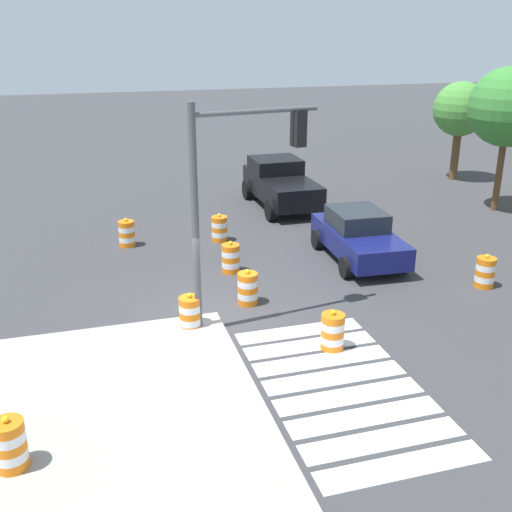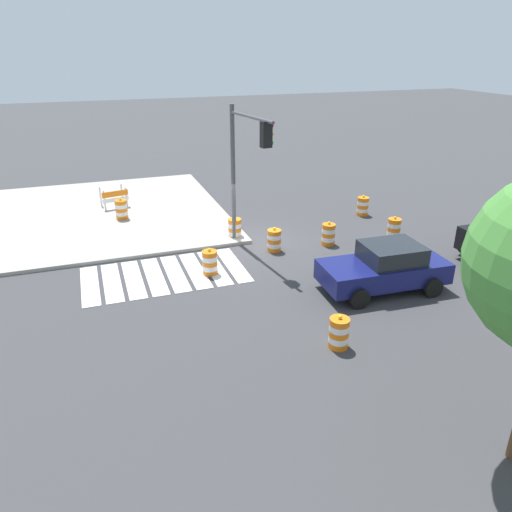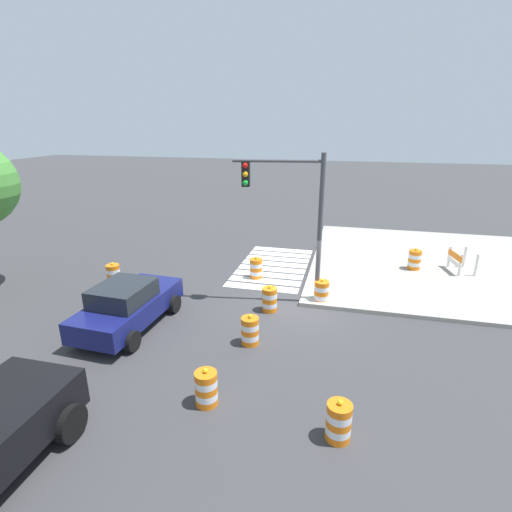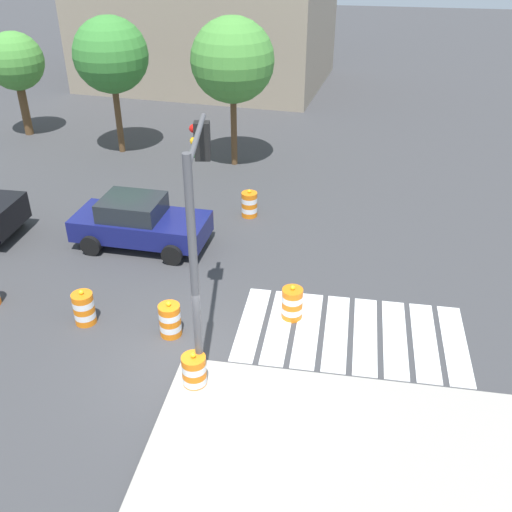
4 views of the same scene
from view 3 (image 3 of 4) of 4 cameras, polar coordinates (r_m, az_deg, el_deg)
ground_plane at (r=15.14m, az=6.20°, el=-7.28°), size 120.00×120.00×0.00m
sidewalk_corner at (r=21.03m, az=24.98°, el=-1.15°), size 12.00×12.00×0.15m
crosswalk_stripes at (r=19.03m, az=2.49°, el=-1.54°), size 5.85×3.20×0.02m
sports_car at (r=13.99m, az=-18.09°, el=-6.76°), size 4.39×2.30×1.63m
traffic_barrel_near_corner at (r=12.51m, az=-0.88°, el=-10.79°), size 0.56×0.56×1.02m
traffic_barrel_crosswalk_end at (r=10.25m, az=-7.23°, el=-18.49°), size 0.56×0.56×1.02m
traffic_barrel_median_near at (r=17.88m, az=-19.97°, el=-2.57°), size 0.56×0.56×1.02m
traffic_barrel_median_far at (r=14.56m, az=1.97°, el=-6.31°), size 0.56×0.56×1.02m
traffic_barrel_far_curb at (r=9.47m, az=11.90°, el=-22.45°), size 0.56×0.56×1.02m
traffic_barrel_lane_center at (r=17.51m, az=0.02°, el=-1.83°), size 0.56×0.56×1.02m
traffic_barrel_opposite_curb at (r=15.35m, az=9.47°, el=-5.19°), size 0.56×0.56×1.02m
traffic_barrel_on_sidewalk at (r=19.60m, az=22.01°, el=-0.50°), size 0.56×0.56×1.02m
construction_barricade at (r=20.09m, az=27.26°, el=-0.44°), size 1.37×1.02×1.00m
traffic_light_pole at (r=14.35m, az=4.89°, el=7.82°), size 0.78×3.26×5.50m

